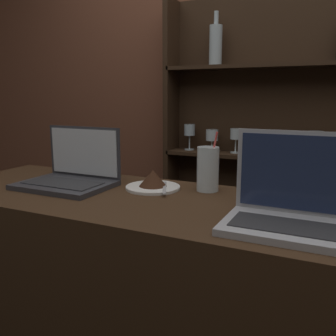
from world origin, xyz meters
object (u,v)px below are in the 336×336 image
cake_plate (153,182)px  water_glass (208,169)px  laptop_near (71,174)px  laptop_far (293,206)px

cake_plate → water_glass: (0.18, 0.06, 0.05)m
laptop_near → laptop_far: bearing=-8.3°
laptop_far → laptop_near: bearing=171.7°
laptop_far → cake_plate: (-0.50, 0.20, -0.03)m
laptop_far → cake_plate: size_ratio=1.67×
laptop_near → water_glass: 0.50m
laptop_near → laptop_far: size_ratio=1.01×
laptop_near → laptop_far: 0.81m
laptop_near → water_glass: laptop_near is taller
water_glass → cake_plate: bearing=-162.1°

